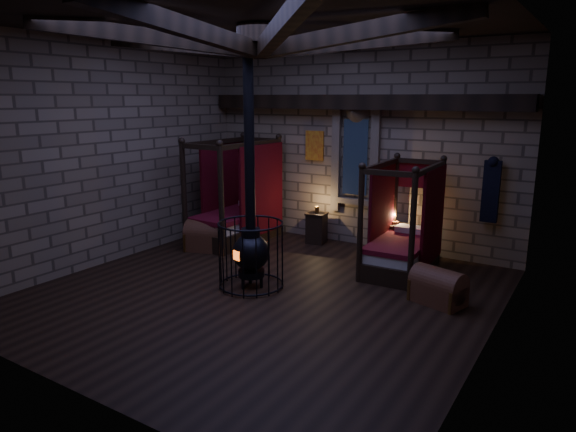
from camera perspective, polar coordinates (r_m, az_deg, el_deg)
The scene contains 8 objects.
room at distance 8.07m, azimuth -2.69°, elevation 17.29°, with size 7.02×7.02×4.29m.
bed_left at distance 11.53m, azimuth -5.70°, elevation -0.01°, with size 1.17×2.16×2.23m.
bed_right at distance 9.73m, azimuth 12.60°, elevation -3.10°, with size 1.08×1.94×1.99m.
trunk_left at distance 10.91m, azimuth -8.89°, elevation -2.28°, with size 1.01×0.81×0.65m.
trunk_right at distance 8.39m, azimuth 16.33°, elevation -7.63°, with size 0.90×0.71×0.58m.
nightstand_left at distance 11.30m, azimuth 3.19°, elevation -1.28°, with size 0.48×0.46×0.83m.
nightstand_right at distance 10.59m, azimuth 11.66°, elevation -2.58°, with size 0.47×0.45×0.72m.
stove at distance 8.63m, azimuth -4.13°, elevation -3.72°, with size 1.10×1.10×4.05m.
Camera 1 is at (4.59, -6.52, 3.15)m, focal length 32.00 mm.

